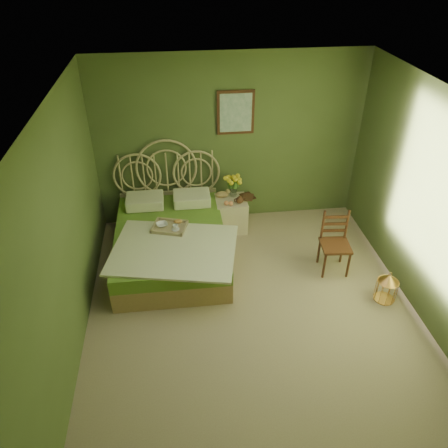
{
  "coord_description": "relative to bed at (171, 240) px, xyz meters",
  "views": [
    {
      "loc": [
        -0.82,
        -3.78,
        3.89
      ],
      "look_at": [
        -0.24,
        1.0,
        0.67
      ],
      "focal_mm": 35.0,
      "sensor_mm": 36.0,
      "label": 1
    }
  ],
  "objects": [
    {
      "name": "book_lower",
      "position": [
        1.12,
        0.65,
        0.22
      ],
      "size": [
        0.24,
        0.28,
        0.02
      ],
      "primitive_type": "imported",
      "rotation": [
        0.0,
        0.0,
        0.35
      ],
      "color": "#381E0F",
      "rests_on": "nightstand"
    },
    {
      "name": "wall_back",
      "position": [
        0.96,
        1.01,
        1.0
      ],
      "size": [
        4.0,
        0.0,
        4.0
      ],
      "primitive_type": "plane",
      "rotation": [
        1.57,
        0.0,
        0.0
      ],
      "color": "#536535",
      "rests_on": "floor"
    },
    {
      "name": "wall_right",
      "position": [
        2.96,
        -1.24,
        1.0
      ],
      "size": [
        0.0,
        4.5,
        4.5
      ],
      "primitive_type": "plane",
      "rotation": [
        1.57,
        0.0,
        -1.57
      ],
      "color": "#536535",
      "rests_on": "floor"
    },
    {
      "name": "wall_left",
      "position": [
        -1.04,
        -1.24,
        1.0
      ],
      "size": [
        0.0,
        4.5,
        4.5
      ],
      "primitive_type": "plane",
      "rotation": [
        1.57,
        0.0,
        1.57
      ],
      "color": "#536535",
      "rests_on": "floor"
    },
    {
      "name": "floor",
      "position": [
        0.96,
        -1.24,
        -0.3
      ],
      "size": [
        4.5,
        4.5,
        0.0
      ],
      "primitive_type": "plane",
      "color": "tan",
      "rests_on": "ground"
    },
    {
      "name": "wall_art",
      "position": [
        1.04,
        0.98,
        1.45
      ],
      "size": [
        0.54,
        0.04,
        0.64
      ],
      "color": "#381C0F",
      "rests_on": "wall_back"
    },
    {
      "name": "cereal_bowl",
      "position": [
        -0.1,
        0.02,
        0.25
      ],
      "size": [
        0.19,
        0.19,
        0.04
      ],
      "primitive_type": "imported",
      "rotation": [
        0.0,
        0.0,
        0.28
      ],
      "color": "white",
      "rests_on": "bed"
    },
    {
      "name": "bed",
      "position": [
        0.0,
        0.0,
        0.0
      ],
      "size": [
        1.77,
        2.24,
        1.39
      ],
      "color": "tan",
      "rests_on": "floor"
    },
    {
      "name": "ceiling",
      "position": [
        0.96,
        -1.24,
        2.3
      ],
      "size": [
        4.5,
        4.5,
        0.0
      ],
      "primitive_type": "plane",
      "rotation": [
        3.14,
        0.0,
        0.0
      ],
      "color": "silver",
      "rests_on": "wall_back"
    },
    {
      "name": "birdcage",
      "position": [
        2.66,
        -1.2,
        -0.11
      ],
      "size": [
        0.26,
        0.26,
        0.39
      ],
      "rotation": [
        0.0,
        0.0,
        -0.34
      ],
      "color": "#BB7E3C",
      "rests_on": "floor"
    },
    {
      "name": "nightstand",
      "position": [
        0.95,
        0.65,
        0.04
      ],
      "size": [
        0.47,
        0.48,
        0.94
      ],
      "color": "beige",
      "rests_on": "floor"
    },
    {
      "name": "chair",
      "position": [
        2.19,
        -0.48,
        0.17
      ],
      "size": [
        0.41,
        0.41,
        0.86
      ],
      "rotation": [
        0.0,
        0.0,
        -0.08
      ],
      "color": "#381C0F",
      "rests_on": "floor"
    },
    {
      "name": "book_upper",
      "position": [
        1.12,
        0.65,
        0.24
      ],
      "size": [
        0.22,
        0.26,
        0.02
      ],
      "primitive_type": "imported",
      "rotation": [
        0.0,
        0.0,
        -0.3
      ],
      "color": "#472819",
      "rests_on": "nightstand"
    },
    {
      "name": "coffee_cup",
      "position": [
        0.08,
        -0.09,
        0.27
      ],
      "size": [
        0.09,
        0.09,
        0.07
      ],
      "primitive_type": "imported",
      "rotation": [
        0.0,
        0.0,
        0.25
      ],
      "color": "white",
      "rests_on": "bed"
    }
  ]
}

